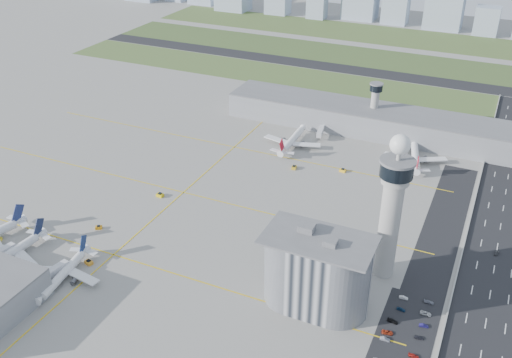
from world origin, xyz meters
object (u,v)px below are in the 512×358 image
at_px(secondary_tower, 375,103).
at_px(car_lot_9, 424,326).
at_px(car_lot_5, 404,298).
at_px(car_lot_10, 426,313).
at_px(airplane_far_b, 416,152).
at_px(car_lot_1, 385,339).
at_px(airplane_near_b, 8,250).
at_px(airplane_far_a, 293,136).
at_px(jet_bridge_far_1, 400,143).
at_px(car_lot_8, 419,337).
at_px(control_tower, 392,202).
at_px(car_lot_4, 401,309).
at_px(tug_3, 160,195).
at_px(car_lot_7, 414,356).
at_px(tug_4, 294,167).
at_px(jet_bridge_far_0, 322,129).
at_px(car_lot_3, 393,321).
at_px(car_hw_1, 496,253).
at_px(admin_building, 317,272).
at_px(tug_5, 343,170).
at_px(tug_2, 89,262).
at_px(jet_bridge_near_2, 40,283).
at_px(tug_1, 99,227).
at_px(car_lot_2, 387,332).
at_px(car_hw_4, 505,133).
at_px(car_lot_11, 429,302).
at_px(airplane_near_c, 62,270).

height_order(secondary_tower, car_lot_9, secondary_tower).
height_order(car_lot_5, car_lot_10, car_lot_10).
relative_size(airplane_far_b, car_lot_1, 11.61).
bearing_deg(car_lot_1, airplane_near_b, 94.91).
height_order(airplane_far_a, car_lot_10, airplane_far_a).
height_order(jet_bridge_far_1, car_lot_8, jet_bridge_far_1).
distance_m(control_tower, car_lot_4, 41.79).
height_order(tug_3, car_lot_10, tug_3).
bearing_deg(car_lot_7, tug_4, 41.66).
distance_m(jet_bridge_far_0, car_lot_1, 181.40).
distance_m(car_lot_3, car_hw_1, 69.99).
relative_size(admin_building, tug_5, 12.51).
distance_m(tug_4, tug_5, 27.45).
distance_m(tug_3, car_lot_10, 145.80).
bearing_deg(car_lot_5, car_lot_10, -123.77).
bearing_deg(car_lot_3, car_lot_1, -175.36).
bearing_deg(airplane_far_b, airplane_far_a, 85.04).
bearing_deg(car_lot_9, car_lot_10, -5.25).
xyz_separation_m(admin_building, tug_2, (-97.63, -17.86, -14.29)).
relative_size(control_tower, jet_bridge_near_2, 4.61).
xyz_separation_m(tug_1, car_hw_1, (173.93, 58.17, -0.30)).
xyz_separation_m(tug_4, car_lot_8, (89.84, -103.71, -0.45)).
xyz_separation_m(car_lot_3, car_lot_8, (10.69, -4.49, -0.03)).
distance_m(airplane_far_b, jet_bridge_far_0, 63.55).
bearing_deg(car_lot_2, car_lot_1, 170.77).
relative_size(tug_1, car_lot_4, 0.89).
relative_size(airplane_near_b, car_lot_5, 11.23).
relative_size(airplane_far_a, car_lot_2, 10.22).
bearing_deg(airplane_far_a, airplane_near_b, 154.41).
bearing_deg(car_lot_1, admin_building, 71.22).
bearing_deg(car_lot_8, tug_2, 91.29).
height_order(tug_4, car_lot_8, tug_4).
xyz_separation_m(jet_bridge_far_0, car_lot_3, (80.67, -152.10, -2.25)).
bearing_deg(control_tower, car_hw_4, 77.81).
bearing_deg(tug_5, car_hw_4, 145.08).
bearing_deg(car_lot_3, tug_5, 33.05).
bearing_deg(jet_bridge_far_1, airplane_far_b, 29.88).
bearing_deg(admin_building, car_hw_1, 45.47).
height_order(car_lot_5, car_lot_11, car_lot_5).
height_order(tug_2, car_lot_10, tug_2).
distance_m(control_tower, car_lot_9, 48.21).
xyz_separation_m(secondary_tower, airplane_far_a, (-38.82, -42.44, -12.77)).
relative_size(tug_3, tug_5, 1.08).
distance_m(car_lot_3, car_lot_9, 11.49).
xyz_separation_m(jet_bridge_far_0, car_lot_9, (91.89, -149.64, -2.27)).
distance_m(car_lot_3, car_lot_4, 7.96).
bearing_deg(admin_building, control_tower, 56.30).
xyz_separation_m(car_lot_7, car_lot_8, (-0.07, 9.76, 0.03)).
bearing_deg(car_hw_4, airplane_near_b, -134.39).
bearing_deg(airplane_near_c, jet_bridge_far_1, 143.19).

